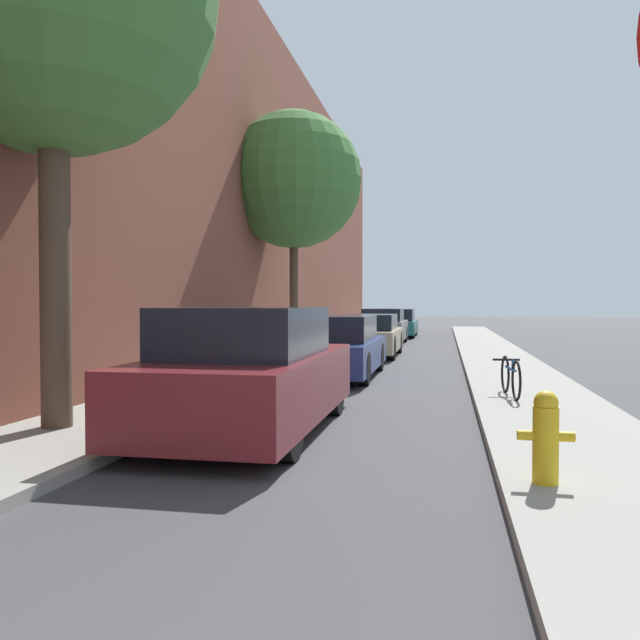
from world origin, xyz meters
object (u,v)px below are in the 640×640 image
object	(u,v)px
parked_car_grey	(384,327)
fire_hydrant	(546,436)
bicycle	(510,377)
street_tree_far	(294,180)
parked_car_navy	(338,348)
parked_car_teal	(397,324)
parked_car_champagne	(371,336)
parked_car_maroon	(249,373)

from	to	relation	value
parked_car_grey	fire_hydrant	size ratio (longest dim) A/B	5.57
parked_car_grey	bicycle	size ratio (longest dim) A/B	2.83
parked_car_grey	street_tree_far	world-z (taller)	street_tree_far
parked_car_navy	fire_hydrant	bearing A→B (deg)	-69.27
parked_car_navy	street_tree_far	bearing A→B (deg)	115.51
parked_car_teal	parked_car_navy	bearing A→B (deg)	-90.23
parked_car_grey	fire_hydrant	bearing A→B (deg)	-80.81
street_tree_far	parked_car_grey	bearing A→B (deg)	75.87
parked_car_navy	fire_hydrant	size ratio (longest dim) A/B	5.87
parked_car_teal	bicycle	distance (m)	20.60
bicycle	fire_hydrant	bearing A→B (deg)	-97.64
parked_car_champagne	parked_car_teal	xyz separation A→B (m)	(-0.01, 11.49, 0.00)
parked_car_grey	parked_car_maroon	bearing A→B (deg)	-90.07
parked_car_navy	parked_car_champagne	xyz separation A→B (m)	(0.08, 5.65, -0.02)
parked_car_maroon	fire_hydrant	xyz separation A→B (m)	(3.25, -2.14, -0.22)
bicycle	parked_car_navy	bearing A→B (deg)	131.11
parked_car_maroon	parked_car_grey	xyz separation A→B (m)	(0.02, 17.80, -0.07)
parked_car_navy	street_tree_far	world-z (taller)	street_tree_far
street_tree_far	bicycle	distance (m)	10.20
parked_car_maroon	bicycle	world-z (taller)	parked_car_maroon
parked_car_maroon	parked_car_navy	size ratio (longest dim) A/B	0.99
parked_car_maroon	parked_car_teal	world-z (taller)	parked_car_maroon
parked_car_maroon	parked_car_teal	distance (m)	23.31
parked_car_teal	fire_hydrant	size ratio (longest dim) A/B	5.67
parked_car_teal	bicycle	size ratio (longest dim) A/B	2.88
parked_car_grey	street_tree_far	xyz separation A→B (m)	(-1.89, -7.50, 4.48)
parked_car_grey	parked_car_teal	xyz separation A→B (m)	(0.15, 5.51, -0.04)
parked_car_champagne	bicycle	world-z (taller)	parked_car_champagne
parked_car_navy	parked_car_maroon	bearing A→B (deg)	-90.97
parked_car_maroon	parked_car_champagne	distance (m)	11.81
parked_car_maroon	parked_car_grey	bearing A→B (deg)	89.93
parked_car_navy	bicycle	distance (m)	4.63
parked_car_maroon	street_tree_far	distance (m)	11.35
parked_car_champagne	bicycle	distance (m)	9.43
parked_car_champagne	parked_car_grey	distance (m)	5.99
parked_car_teal	fire_hydrant	xyz separation A→B (m)	(3.08, -25.45, -0.11)
parked_car_maroon	street_tree_far	size ratio (longest dim) A/B	0.65
parked_car_grey	street_tree_far	distance (m)	8.94
parked_car_navy	fire_hydrant	xyz separation A→B (m)	(3.14, -8.31, -0.12)
parked_car_champagne	street_tree_far	xyz separation A→B (m)	(-2.05, -1.52, 4.52)
street_tree_far	fire_hydrant	bearing A→B (deg)	-67.65
fire_hydrant	street_tree_far	bearing A→B (deg)	112.35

